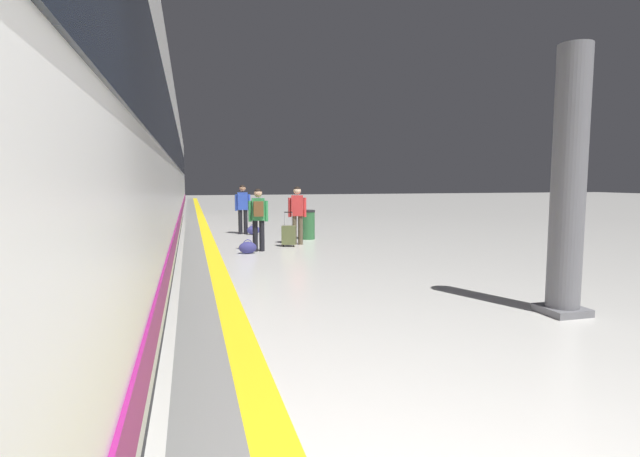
{
  "coord_description": "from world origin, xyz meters",
  "views": [
    {
      "loc": [
        -1.13,
        -0.62,
        1.83
      ],
      "look_at": [
        0.5,
        5.37,
        1.2
      ],
      "focal_mm": 26.86,
      "sensor_mm": 36.0,
      "label": 1
    }
  ],
  "objects_px": {
    "passenger_far": "(258,214)",
    "platform_pillar": "(568,188)",
    "duffel_bag_near": "(253,230)",
    "duffel_bag_far": "(248,248)",
    "waste_bin": "(308,225)",
    "passenger_mid": "(297,211)",
    "passenger_near": "(243,206)",
    "suitcase_mid": "(289,235)",
    "high_speed_train": "(98,145)"
  },
  "relations": [
    {
      "from": "passenger_near",
      "to": "suitcase_mid",
      "type": "xyz_separation_m",
      "value": [
        0.89,
        -3.45,
        -0.65
      ]
    },
    {
      "from": "passenger_near",
      "to": "passenger_far",
      "type": "bearing_deg",
      "value": -90.61
    },
    {
      "from": "passenger_mid",
      "to": "suitcase_mid",
      "type": "height_order",
      "value": "passenger_mid"
    },
    {
      "from": "passenger_near",
      "to": "passenger_far",
      "type": "xyz_separation_m",
      "value": [
        -0.04,
        -4.13,
        -0.01
      ]
    },
    {
      "from": "passenger_near",
      "to": "duffel_bag_near",
      "type": "distance_m",
      "value": 0.91
    },
    {
      "from": "suitcase_mid",
      "to": "passenger_mid",
      "type": "bearing_deg",
      "value": 46.58
    },
    {
      "from": "duffel_bag_far",
      "to": "waste_bin",
      "type": "height_order",
      "value": "waste_bin"
    },
    {
      "from": "high_speed_train",
      "to": "duffel_bag_far",
      "type": "bearing_deg",
      "value": 31.18
    },
    {
      "from": "duffel_bag_near",
      "to": "passenger_mid",
      "type": "relative_size",
      "value": 0.27
    },
    {
      "from": "high_speed_train",
      "to": "suitcase_mid",
      "type": "bearing_deg",
      "value": 33.4
    },
    {
      "from": "duffel_bag_near",
      "to": "waste_bin",
      "type": "height_order",
      "value": "waste_bin"
    },
    {
      "from": "passenger_far",
      "to": "waste_bin",
      "type": "distance_m",
      "value": 2.89
    },
    {
      "from": "duffel_bag_far",
      "to": "platform_pillar",
      "type": "relative_size",
      "value": 0.12
    },
    {
      "from": "high_speed_train",
      "to": "duffel_bag_far",
      "type": "xyz_separation_m",
      "value": [
        3.05,
        1.84,
        -2.35
      ]
    },
    {
      "from": "passenger_mid",
      "to": "suitcase_mid",
      "type": "bearing_deg",
      "value": -133.42
    },
    {
      "from": "suitcase_mid",
      "to": "platform_pillar",
      "type": "bearing_deg",
      "value": -73.24
    },
    {
      "from": "waste_bin",
      "to": "passenger_far",
      "type": "bearing_deg",
      "value": -130.25
    },
    {
      "from": "platform_pillar",
      "to": "suitcase_mid",
      "type": "bearing_deg",
      "value": 106.76
    },
    {
      "from": "high_speed_train",
      "to": "waste_bin",
      "type": "relative_size",
      "value": 36.16
    },
    {
      "from": "passenger_near",
      "to": "duffel_bag_near",
      "type": "height_order",
      "value": "passenger_near"
    },
    {
      "from": "passenger_near",
      "to": "platform_pillar",
      "type": "distance_m",
      "value": 11.5
    },
    {
      "from": "suitcase_mid",
      "to": "passenger_far",
      "type": "bearing_deg",
      "value": -143.77
    },
    {
      "from": "duffel_bag_far",
      "to": "passenger_mid",
      "type": "bearing_deg",
      "value": 40.21
    },
    {
      "from": "suitcase_mid",
      "to": "passenger_far",
      "type": "relative_size",
      "value": 0.6
    },
    {
      "from": "high_speed_train",
      "to": "platform_pillar",
      "type": "distance_m",
      "value": 8.16
    },
    {
      "from": "duffel_bag_near",
      "to": "passenger_mid",
      "type": "distance_m",
      "value": 3.1
    },
    {
      "from": "duffel_bag_near",
      "to": "waste_bin",
      "type": "distance_m",
      "value": 2.28
    },
    {
      "from": "passenger_mid",
      "to": "waste_bin",
      "type": "xyz_separation_m",
      "value": [
        0.59,
        1.15,
        -0.51
      ]
    },
    {
      "from": "duffel_bag_near",
      "to": "suitcase_mid",
      "type": "bearing_deg",
      "value": -79.94
    },
    {
      "from": "duffel_bag_near",
      "to": "duffel_bag_far",
      "type": "xyz_separation_m",
      "value": [
        -0.68,
        -4.19,
        0.0
      ]
    },
    {
      "from": "duffel_bag_far",
      "to": "high_speed_train",
      "type": "bearing_deg",
      "value": -148.82
    },
    {
      "from": "platform_pillar",
      "to": "waste_bin",
      "type": "relative_size",
      "value": 3.96
    },
    {
      "from": "high_speed_train",
      "to": "passenger_far",
      "type": "distance_m",
      "value": 4.28
    },
    {
      "from": "passenger_far",
      "to": "waste_bin",
      "type": "relative_size",
      "value": 1.78
    },
    {
      "from": "high_speed_train",
      "to": "passenger_near",
      "type": "distance_m",
      "value": 7.31
    },
    {
      "from": "high_speed_train",
      "to": "passenger_far",
      "type": "bearing_deg",
      "value": 32.58
    },
    {
      "from": "suitcase_mid",
      "to": "duffel_bag_far",
      "type": "height_order",
      "value": "suitcase_mid"
    },
    {
      "from": "passenger_far",
      "to": "platform_pillar",
      "type": "xyz_separation_m",
      "value": [
        3.22,
        -6.9,
        0.76
      ]
    },
    {
      "from": "suitcase_mid",
      "to": "high_speed_train",
      "type": "bearing_deg",
      "value": -146.6
    },
    {
      "from": "suitcase_mid",
      "to": "platform_pillar",
      "type": "height_order",
      "value": "platform_pillar"
    },
    {
      "from": "duffel_bag_near",
      "to": "platform_pillar",
      "type": "relative_size",
      "value": 0.12
    },
    {
      "from": "high_speed_train",
      "to": "passenger_far",
      "type": "relative_size",
      "value": 20.31
    },
    {
      "from": "high_speed_train",
      "to": "suitcase_mid",
      "type": "xyz_separation_m",
      "value": [
        4.3,
        2.83,
        -2.18
      ]
    },
    {
      "from": "passenger_far",
      "to": "platform_pillar",
      "type": "relative_size",
      "value": 0.45
    },
    {
      "from": "passenger_mid",
      "to": "duffel_bag_far",
      "type": "bearing_deg",
      "value": -139.79
    },
    {
      "from": "duffel_bag_far",
      "to": "waste_bin",
      "type": "relative_size",
      "value": 0.48
    },
    {
      "from": "waste_bin",
      "to": "passenger_mid",
      "type": "bearing_deg",
      "value": -117.02
    },
    {
      "from": "passenger_mid",
      "to": "waste_bin",
      "type": "height_order",
      "value": "passenger_mid"
    },
    {
      "from": "passenger_far",
      "to": "waste_bin",
      "type": "height_order",
      "value": "passenger_far"
    },
    {
      "from": "high_speed_train",
      "to": "platform_pillar",
      "type": "xyz_separation_m",
      "value": [
        6.58,
        -4.75,
        -0.78
      ]
    }
  ]
}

